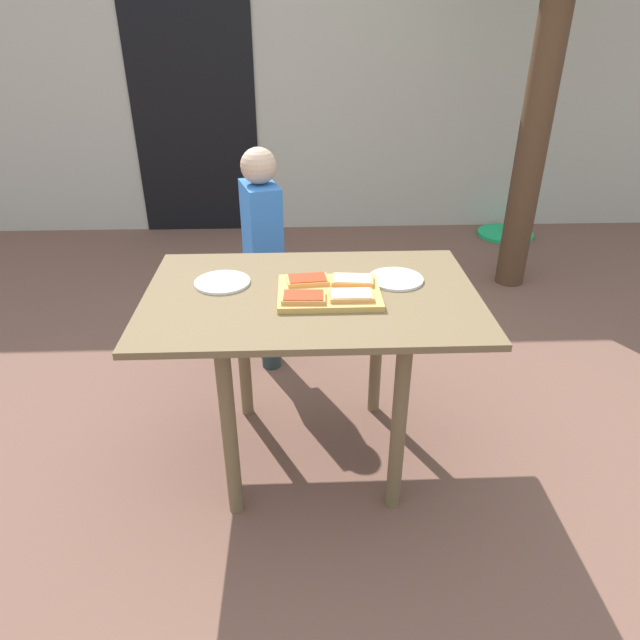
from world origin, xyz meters
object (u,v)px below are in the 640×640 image
Objects in this scene: garden_hose_coil at (505,234)px; plate_white_right at (396,279)px; plate_white_left at (222,282)px; child_left at (263,249)px; pizza_slice_near_right at (351,295)px; pizza_slice_near_left at (303,297)px; pizza_slice_far_left at (307,280)px; cutting_board at (329,293)px; dining_table at (312,320)px; pizza_slice_far_right at (353,280)px.

plate_white_right is at bearing -118.70° from garden_hose_coil.
child_left is at bearing 80.62° from plate_white_left.
pizza_slice_near_right is at bearing -135.22° from plate_white_right.
garden_hose_coil is (1.60, 2.50, -0.71)m from pizza_slice_near_left.
plate_white_left is at bearing -99.38° from child_left.
plate_white_left is at bearing -179.76° from plate_white_right.
pizza_slice_far_left is 0.30m from plate_white_left.
cutting_board reaches higher than garden_hose_coil.
dining_table is at bearing -74.04° from child_left.
pizza_slice_far_right is at bearing -121.00° from garden_hose_coil.
dining_table is 0.20m from pizza_slice_near_right.
pizza_slice_near_left is at bearing -77.64° from child_left.
garden_hose_coil is at bearing 56.30° from pizza_slice_far_left.
garden_hose_coil is (1.77, 1.71, -0.57)m from child_left.
pizza_slice_near_left is 0.37m from plate_white_right.
pizza_slice_near_left reaches higher than cutting_board.
child_left is at bearing 102.36° from pizza_slice_near_left.
child_left reaches higher than pizza_slice_near_right.
pizza_slice_near_right is at bearing -42.32° from pizza_slice_far_left.
pizza_slice_near_left is at bearing -122.53° from garden_hose_coil.
pizza_slice_near_right and pizza_slice_near_left have the same top height.
plate_white_right is 0.19× the size of child_left.
garden_hose_coil is at bearing 59.94° from pizza_slice_near_right.
pizza_slice_far_right reaches higher than garden_hose_coil.
pizza_slice_far_right reaches higher than cutting_board.
pizza_slice_far_right and pizza_slice_near_left have the same top height.
pizza_slice_far_right is at bearing 36.61° from pizza_slice_near_left.
pizza_slice_far_left is 0.76× the size of plate_white_left.
child_left reaches higher than dining_table.
plate_white_right is (0.31, 0.04, -0.02)m from pizza_slice_far_left.
plate_white_right is 0.45× the size of garden_hose_coil.
pizza_slice_near_right is (0.14, -0.12, 0.00)m from pizza_slice_far_left.
child_left is (-0.33, 0.79, -0.14)m from pizza_slice_near_right.
pizza_slice_far_right is 0.45m from plate_white_left.
dining_table reaches higher than garden_hose_coil.
plate_white_right is at bearing 18.57° from pizza_slice_far_right.
cutting_board is at bearing 138.23° from pizza_slice_near_right.
garden_hose_coil is at bearing 59.00° from pizza_slice_far_right.
dining_table is 0.14m from pizza_slice_far_left.
dining_table is at bearing -163.78° from plate_white_right.
pizza_slice_near_right is 0.98× the size of pizza_slice_near_left.
pizza_slice_near_left is at bearing -151.33° from plate_white_right.
child_left is (0.10, 0.62, -0.12)m from plate_white_left.
pizza_slice_far_left is 0.70m from child_left.
pizza_slice_far_left is 1.03× the size of pizza_slice_near_left.
plate_white_right reaches higher than dining_table.
pizza_slice_near_right is 0.72× the size of plate_white_right.
child_left reaches higher than pizza_slice_far_left.
dining_table is at bearing -123.05° from garden_hose_coil.
pizza_slice_near_right and pizza_slice_far_right have the same top height.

